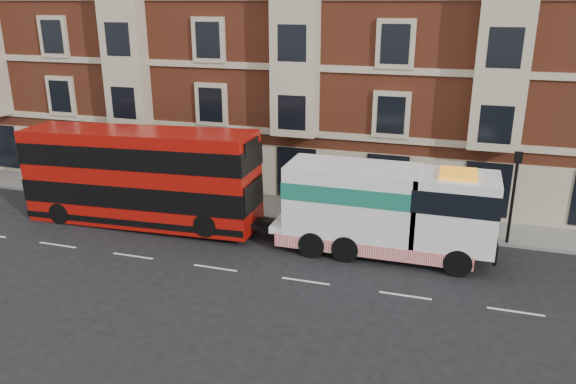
# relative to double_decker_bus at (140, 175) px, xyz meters

# --- Properties ---
(ground) EXTENTS (120.00, 120.00, 0.00)m
(ground) POSITION_rel_double_decker_bus_xyz_m (5.57, -3.56, -2.58)
(ground) COLOR black
(ground) RESTS_ON ground
(sidewalk) EXTENTS (90.00, 3.00, 0.15)m
(sidewalk) POSITION_rel_double_decker_bus_xyz_m (5.57, 3.94, -2.50)
(sidewalk) COLOR slate
(sidewalk) RESTS_ON ground
(victorian_terrace) EXTENTS (45.00, 12.00, 20.40)m
(victorian_terrace) POSITION_rel_double_decker_bus_xyz_m (6.07, 11.44, 7.49)
(victorian_terrace) COLOR brown
(victorian_terrace) RESTS_ON ground
(lamp_post_west) EXTENTS (0.35, 0.15, 4.35)m
(lamp_post_west) POSITION_rel_double_decker_bus_xyz_m (-0.43, 2.64, 0.10)
(lamp_post_west) COLOR black
(lamp_post_west) RESTS_ON sidewalk
(lamp_post_east) EXTENTS (0.35, 0.15, 4.35)m
(lamp_post_east) POSITION_rel_double_decker_bus_xyz_m (17.57, 2.64, 0.10)
(lamp_post_east) COLOR black
(lamp_post_east) RESTS_ON sidewalk
(double_decker_bus) EXTENTS (12.02, 2.76, 4.87)m
(double_decker_bus) POSITION_rel_double_decker_bus_xyz_m (0.00, 0.00, 0.00)
(double_decker_bus) COLOR #A40F09
(double_decker_bus) RESTS_ON ground
(tow_truck) EXTENTS (9.63, 2.85, 4.01)m
(tow_truck) POSITION_rel_double_decker_bus_xyz_m (12.06, 0.00, -0.45)
(tow_truck) COLOR white
(tow_truck) RESTS_ON ground
(pedestrian) EXTENTS (0.80, 0.73, 1.83)m
(pedestrian) POSITION_rel_double_decker_bus_xyz_m (-1.93, 4.25, -1.51)
(pedestrian) COLOR #1F1C39
(pedestrian) RESTS_ON sidewalk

